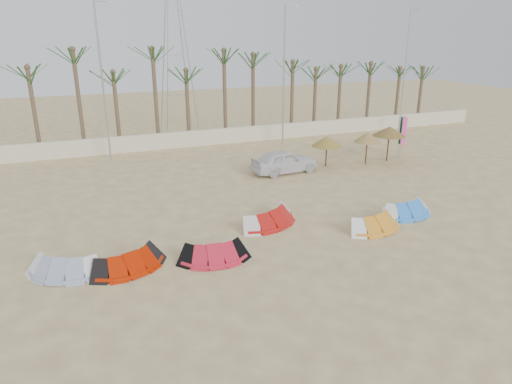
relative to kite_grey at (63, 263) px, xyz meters
name	(u,v)px	position (x,y,z in m)	size (l,w,h in m)	color
ground	(311,268)	(9.24, -3.33, -0.42)	(120.00, 120.00, 0.00)	#DDC780
boundary_wall	(184,139)	(9.24, 18.67, 0.23)	(60.00, 0.30, 1.30)	beige
palm_line	(184,65)	(9.91, 20.17, 6.03)	(52.00, 4.00, 7.70)	brown
lamp_b	(103,81)	(3.28, 16.67, 5.35)	(1.25, 0.14, 11.00)	#A5A8AD
lamp_c	(284,74)	(17.28, 16.67, 5.35)	(1.25, 0.14, 11.00)	#A5A8AD
lamp_d	(405,70)	(29.28, 16.67, 5.35)	(1.25, 0.14, 11.00)	#A5A8AD
pylon	(180,132)	(10.24, 24.67, -0.42)	(3.00, 3.00, 14.00)	#A5A8AD
kite_grey	(63,263)	(0.00, 0.00, 0.00)	(3.44, 2.55, 0.90)	#8E9AB2
kite_red_left	(128,258)	(2.45, -0.48, 0.00)	(3.45, 2.37, 0.90)	#A81900
kite_red_mid	(212,249)	(5.79, -1.03, 0.00)	(3.07, 1.82, 0.90)	red
kite_red_right	(268,214)	(9.47, 1.67, 0.00)	(3.94, 2.83, 0.90)	#B01410
kite_orange	(373,219)	(13.95, -0.78, 0.00)	(3.41, 2.21, 0.90)	orange
kite_blue	(405,207)	(16.51, -0.01, 0.00)	(3.09, 1.80, 0.90)	#3183EC
parasol_left	(327,141)	(17.24, 9.41, 1.37)	(2.17, 2.17, 2.14)	#4C331E
parasol_mid	(368,137)	(20.17, 8.82, 1.54)	(1.93, 1.93, 2.31)	#4C331E
parasol_right	(389,131)	(22.11, 8.94, 1.80)	(2.38, 2.38, 2.57)	#4C331E
flag_pink	(404,133)	(23.74, 9.37, 1.49)	(0.45, 0.04, 3.22)	#A5A8AD
flag_green	(401,132)	(23.91, 9.83, 1.46)	(0.45, 0.07, 3.16)	#A5A8AD
car	(285,161)	(13.86, 9.08, 0.36)	(1.84, 4.58, 1.56)	white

